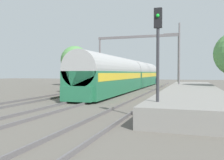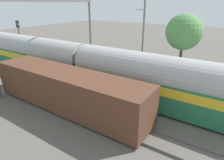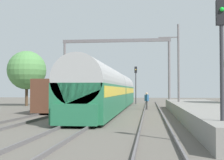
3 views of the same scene
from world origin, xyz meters
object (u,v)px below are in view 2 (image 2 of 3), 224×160
person_crossing (105,65)px  catenary_gantry (50,22)px  freight_car (67,90)px  railway_signal_far (20,36)px  passenger_train (85,65)px

person_crossing → catenary_gantry: (-3.54, 3.96, 4.60)m
freight_car → railway_signal_far: railway_signal_far is taller
person_crossing → railway_signal_far: 13.10m
passenger_train → catenary_gantry: bearing=90.0°
freight_car → catenary_gantry: 8.37m
person_crossing → catenary_gantry: catenary_gantry is taller
passenger_train → freight_car: passenger_train is taller
passenger_train → freight_car: 4.48m
passenger_train → freight_car: size_ratio=2.53×
freight_car → railway_signal_far: 16.12m
person_crossing → catenary_gantry: bearing=-2.1°
passenger_train → person_crossing: passenger_train is taller
freight_car → person_crossing: size_ratio=7.51×
person_crossing → railway_signal_far: size_ratio=0.33×
freight_car → railway_signal_far: (5.99, 14.84, 1.90)m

